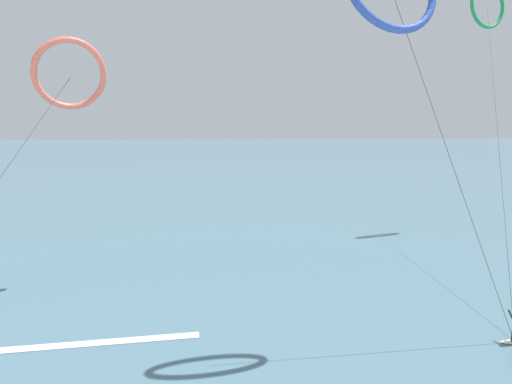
{
  "coord_description": "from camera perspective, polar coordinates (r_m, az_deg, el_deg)",
  "views": [
    {
      "loc": [
        -1.64,
        -3.82,
        9.9
      ],
      "look_at": [
        0.0,
        22.76,
        5.16
      ],
      "focal_mm": 28.44,
      "sensor_mm": 36.0,
      "label": 1
    }
  ],
  "objects": [
    {
      "name": "kite_coral",
      "position": [
        25.7,
        -24.68,
        14.8
      ],
      "size": [
        7.2,
        11.66,
        14.39
      ],
      "rotation": [
        0.0,
        0.0,
        3.74
      ],
      "color": "#EA7260",
      "rests_on": "ground"
    },
    {
      "name": "sea_water",
      "position": [
        112.03,
        -2.69,
        5.02
      ],
      "size": [
        400.0,
        200.0,
        0.08
      ],
      "primitive_type": "cube",
      "color": "slate",
      "rests_on": "ground"
    },
    {
      "name": "kite_emerald",
      "position": [
        43.46,
        29.79,
        21.82
      ],
      "size": [
        11.72,
        21.09,
        21.73
      ],
      "rotation": [
        0.0,
        0.0,
        0.33
      ],
      "color": "#199351",
      "rests_on": "ground"
    },
    {
      "name": "wave_crest_far",
      "position": [
        21.7,
        -31.92,
        -18.5
      ],
      "size": [
        16.66,
        2.06,
        0.12
      ],
      "primitive_type": "cube",
      "rotation": [
        0.0,
        0.0,
        0.09
      ],
      "color": "white",
      "rests_on": "ground"
    }
  ]
}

